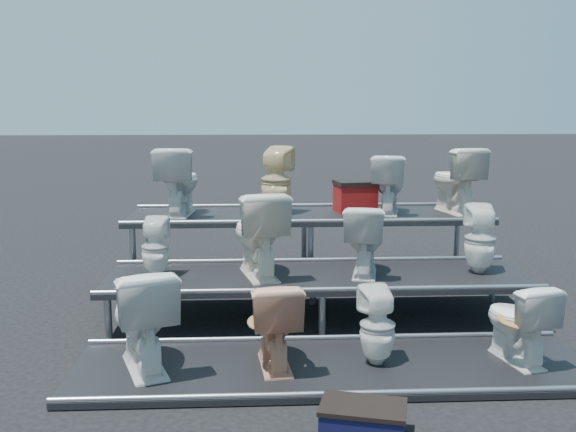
{
  "coord_description": "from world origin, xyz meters",
  "views": [
    {
      "loc": [
        -0.61,
        -6.2,
        2.15
      ],
      "look_at": [
        -0.29,
        0.1,
        1.04
      ],
      "focal_mm": 40.0,
      "sensor_mm": 36.0,
      "label": 1
    }
  ],
  "objects_px": {
    "toilet_3": "(518,321)",
    "toilet_9": "(276,180)",
    "toilet_5": "(258,233)",
    "toilet_6": "(365,240)",
    "toilet_11": "(455,180)",
    "toilet_1": "(274,323)",
    "red_crate": "(355,198)",
    "toilet_8": "(179,181)",
    "toilet_10": "(389,184)",
    "toilet_7": "(480,239)",
    "toilet_2": "(377,326)",
    "toilet_4": "(155,247)",
    "toilet_0": "(142,318)",
    "step_stool": "(363,423)"
  },
  "relations": [
    {
      "from": "red_crate",
      "to": "toilet_11",
      "type": "bearing_deg",
      "value": -14.16
    },
    {
      "from": "toilet_8",
      "to": "toilet_5",
      "type": "bearing_deg",
      "value": 130.69
    },
    {
      "from": "red_crate",
      "to": "toilet_3",
      "type": "bearing_deg",
      "value": -80.19
    },
    {
      "from": "toilet_6",
      "to": "toilet_11",
      "type": "xyz_separation_m",
      "value": [
        1.31,
        1.3,
        0.44
      ]
    },
    {
      "from": "toilet_1",
      "to": "toilet_2",
      "type": "relative_size",
      "value": 1.13
    },
    {
      "from": "toilet_6",
      "to": "toilet_11",
      "type": "relative_size",
      "value": 0.9
    },
    {
      "from": "toilet_2",
      "to": "toilet_7",
      "type": "distance_m",
      "value": 1.87
    },
    {
      "from": "toilet_3",
      "to": "toilet_6",
      "type": "distance_m",
      "value": 1.72
    },
    {
      "from": "toilet_1",
      "to": "toilet_8",
      "type": "distance_m",
      "value": 2.92
    },
    {
      "from": "step_stool",
      "to": "red_crate",
      "type": "bearing_deg",
      "value": 97.23
    },
    {
      "from": "toilet_3",
      "to": "red_crate",
      "type": "bearing_deg",
      "value": -83.61
    },
    {
      "from": "toilet_6",
      "to": "toilet_8",
      "type": "xyz_separation_m",
      "value": [
        -1.98,
        1.3,
        0.44
      ]
    },
    {
      "from": "toilet_3",
      "to": "toilet_6",
      "type": "relative_size",
      "value": 0.95
    },
    {
      "from": "step_stool",
      "to": "toilet_7",
      "type": "bearing_deg",
      "value": 71.31
    },
    {
      "from": "toilet_0",
      "to": "toilet_6",
      "type": "height_order",
      "value": "toilet_6"
    },
    {
      "from": "toilet_11",
      "to": "toilet_0",
      "type": "bearing_deg",
      "value": 26.36
    },
    {
      "from": "toilet_2",
      "to": "toilet_10",
      "type": "relative_size",
      "value": 0.91
    },
    {
      "from": "toilet_5",
      "to": "toilet_9",
      "type": "bearing_deg",
      "value": -112.7
    },
    {
      "from": "toilet_1",
      "to": "toilet_7",
      "type": "relative_size",
      "value": 1.04
    },
    {
      "from": "toilet_6",
      "to": "toilet_10",
      "type": "xyz_separation_m",
      "value": [
        0.5,
        1.3,
        0.4
      ]
    },
    {
      "from": "toilet_5",
      "to": "red_crate",
      "type": "height_order",
      "value": "toilet_5"
    },
    {
      "from": "toilet_0",
      "to": "step_stool",
      "type": "height_order",
      "value": "toilet_0"
    },
    {
      "from": "toilet_0",
      "to": "toilet_4",
      "type": "distance_m",
      "value": 1.33
    },
    {
      "from": "toilet_1",
      "to": "red_crate",
      "type": "xyz_separation_m",
      "value": [
        1.07,
        2.7,
        0.6
      ]
    },
    {
      "from": "toilet_8",
      "to": "toilet_2",
      "type": "bearing_deg",
      "value": 131.19
    },
    {
      "from": "toilet_10",
      "to": "red_crate",
      "type": "distance_m",
      "value": 0.44
    },
    {
      "from": "toilet_6",
      "to": "red_crate",
      "type": "height_order",
      "value": "red_crate"
    },
    {
      "from": "toilet_0",
      "to": "toilet_1",
      "type": "height_order",
      "value": "toilet_0"
    },
    {
      "from": "toilet_10",
      "to": "red_crate",
      "type": "height_order",
      "value": "toilet_10"
    },
    {
      "from": "toilet_3",
      "to": "toilet_6",
      "type": "bearing_deg",
      "value": -63.66
    },
    {
      "from": "toilet_8",
      "to": "toilet_0",
      "type": "bearing_deg",
      "value": 95.25
    },
    {
      "from": "red_crate",
      "to": "step_stool",
      "type": "xyz_separation_m",
      "value": [
        -0.52,
        -3.75,
        -0.93
      ]
    },
    {
      "from": "toilet_10",
      "to": "step_stool",
      "type": "distance_m",
      "value": 3.92
    },
    {
      "from": "toilet_1",
      "to": "toilet_11",
      "type": "relative_size",
      "value": 0.92
    },
    {
      "from": "step_stool",
      "to": "toilet_1",
      "type": "bearing_deg",
      "value": 132.69
    },
    {
      "from": "toilet_6",
      "to": "toilet_9",
      "type": "relative_size",
      "value": 0.89
    },
    {
      "from": "red_crate",
      "to": "toilet_0",
      "type": "bearing_deg",
      "value": -137.07
    },
    {
      "from": "toilet_0",
      "to": "toilet_10",
      "type": "bearing_deg",
      "value": -153.68
    },
    {
      "from": "red_crate",
      "to": "toilet_9",
      "type": "bearing_deg",
      "value": 177.1
    },
    {
      "from": "toilet_5",
      "to": "toilet_7",
      "type": "bearing_deg",
      "value": 167.16
    },
    {
      "from": "toilet_6",
      "to": "toilet_10",
      "type": "height_order",
      "value": "toilet_10"
    },
    {
      "from": "toilet_3",
      "to": "toilet_9",
      "type": "height_order",
      "value": "toilet_9"
    },
    {
      "from": "toilet_0",
      "to": "toilet_8",
      "type": "relative_size",
      "value": 1.06
    },
    {
      "from": "toilet_9",
      "to": "toilet_7",
      "type": "bearing_deg",
      "value": 168.81
    },
    {
      "from": "toilet_7",
      "to": "toilet_0",
      "type": "bearing_deg",
      "value": 28.25
    },
    {
      "from": "toilet_0",
      "to": "toilet_4",
      "type": "xyz_separation_m",
      "value": [
        -0.08,
        1.3,
        0.28
      ]
    },
    {
      "from": "toilet_2",
      "to": "toilet_4",
      "type": "height_order",
      "value": "toilet_4"
    },
    {
      "from": "toilet_5",
      "to": "toilet_9",
      "type": "height_order",
      "value": "toilet_9"
    },
    {
      "from": "toilet_6",
      "to": "step_stool",
      "type": "xyz_separation_m",
      "value": [
        -0.39,
        -2.35,
        -0.72
      ]
    },
    {
      "from": "toilet_5",
      "to": "toilet_6",
      "type": "bearing_deg",
      "value": 167.16
    }
  ]
}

